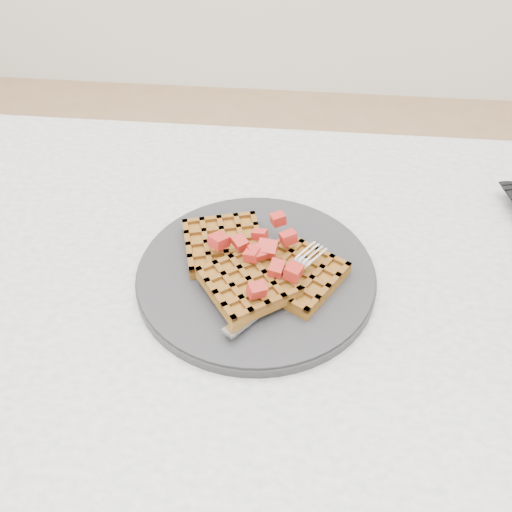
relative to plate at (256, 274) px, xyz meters
name	(u,v)px	position (x,y,z in m)	size (l,w,h in m)	color
table	(323,361)	(0.09, -0.04, -0.12)	(1.20, 0.80, 0.75)	silver
plate	(256,274)	(0.00, 0.00, 0.00)	(0.30, 0.30, 0.02)	#252628
waffles	(256,266)	(0.00, 0.00, 0.02)	(0.22, 0.20, 0.03)	#935E1F
strawberry_pile	(256,248)	(0.00, 0.00, 0.05)	(0.15, 0.15, 0.02)	maroon
fork	(283,289)	(0.04, -0.04, 0.02)	(0.02, 0.18, 0.02)	silver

